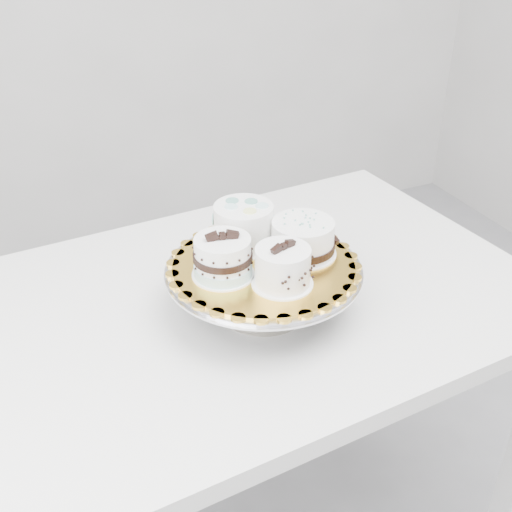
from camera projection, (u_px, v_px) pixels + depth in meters
name	position (u px, v px, depth m)	size (l,w,h in m)	color
table	(247.00, 331.00, 1.27)	(1.17, 0.84, 0.75)	silver
cake_stand	(264.00, 280.00, 1.15)	(0.35, 0.35, 0.09)	gray
cake_board	(264.00, 265.00, 1.13)	(0.32, 0.32, 0.00)	gold
cake_swirl	(283.00, 268.00, 1.06)	(0.12, 0.12, 0.08)	white
cake_banded	(223.00, 259.00, 1.08)	(0.11, 0.11, 0.09)	white
cake_dots	(244.00, 225.00, 1.17)	(0.14, 0.14, 0.08)	white
cake_ribbon	(303.00, 239.00, 1.15)	(0.13, 0.13, 0.07)	white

